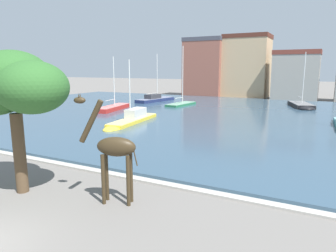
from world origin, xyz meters
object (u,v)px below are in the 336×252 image
Objects in this scene: giraffe_statue at (113,149)px; shade_tree at (10,85)px; sailboat_black at (302,106)px; sailboat_yellow at (131,121)px; sailboat_green at (183,104)px; sailboat_red at (115,108)px; mooring_bollard at (23,155)px; sailboat_navy at (157,100)px.

shade_tree is at bearing -166.47° from giraffe_statue.
sailboat_yellow is (-14.91, -22.06, 0.08)m from sailboat_black.
sailboat_green is 1.08× the size of sailboat_red.
mooring_bollard is at bearing 140.76° from shade_tree.
mooring_bollard is at bearing 164.27° from giraffe_statue.
shade_tree reaches higher than mooring_bollard.
shade_tree is at bearing -78.65° from sailboat_green.
sailboat_black is 38.13m from mooring_bollard.
sailboat_black reaches higher than shade_tree.
sailboat_black is 26.84m from sailboat_red.
sailboat_green reaches higher than sailboat_yellow.
sailboat_red is at bearing -148.35° from sailboat_black.
giraffe_statue is 0.50× the size of sailboat_navy.
giraffe_statue is at bearing -70.54° from sailboat_green.
sailboat_green is at bearing 109.46° from giraffe_statue.
sailboat_red is at bearing 111.42° from mooring_bollard.
sailboat_yellow is 1.47× the size of shade_tree.
mooring_bollard is at bearing -88.41° from sailboat_yellow.
giraffe_statue is 0.72× the size of shade_tree.
mooring_bollard is at bearing -75.85° from sailboat_navy.
sailboat_yellow is 18.33m from shade_tree.
sailboat_navy is (-17.85, 35.89, -1.93)m from giraffe_statue.
sailboat_yellow is 19.68× the size of mooring_bollard.
giraffe_statue is at bearing -97.61° from sailboat_black.
sailboat_black is (22.92, 2.03, -0.09)m from sailboat_navy.
sailboat_black is at bearing 75.83° from shade_tree.
mooring_bollard is (-4.68, 3.82, -4.88)m from shade_tree.
sailboat_navy is 1.18× the size of sailboat_black.
sailboat_yellow is at bearing 121.84° from giraffe_statue.
sailboat_yellow is (-9.85, 15.86, -1.94)m from giraffe_statue.
mooring_bollard is (8.38, -33.22, -0.30)m from sailboat_navy.
shade_tree is at bearing -73.47° from sailboat_yellow.
mooring_bollard is (-9.48, 2.67, -2.23)m from giraffe_statue.
sailboat_green reaches higher than mooring_bollard.
mooring_bollard is at bearing -85.92° from sailboat_green.
sailboat_green is 1.37× the size of shade_tree.
shade_tree is at bearing -39.24° from mooring_bollard.
giraffe_statue is 10.10m from mooring_bollard.
sailboat_red is 0.87× the size of sailboat_yellow.
giraffe_statue is 5.60m from shade_tree.
sailboat_navy is at bearing 154.60° from sailboat_green.
sailboat_green reaches higher than sailboat_black.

